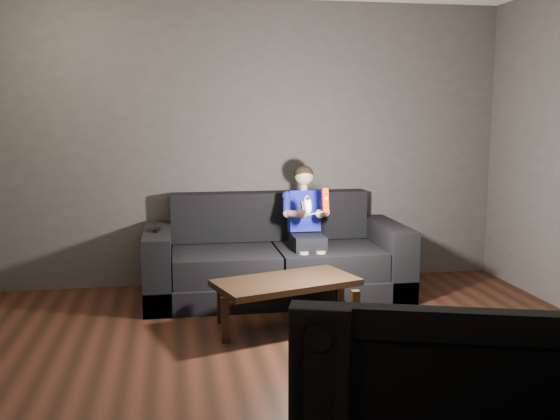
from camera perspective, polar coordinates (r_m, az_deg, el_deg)
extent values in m
plane|color=black|center=(3.90, 1.72, -16.03)|extent=(5.00, 5.00, 0.00)
cube|color=#3D3834|center=(6.02, -2.95, 6.04)|extent=(5.00, 0.04, 2.70)
cube|color=black|center=(5.71, -0.36, -6.82)|extent=(2.33, 1.01, 0.20)
cube|color=black|center=(5.50, -5.00, -5.06)|extent=(0.91, 0.71, 0.24)
cube|color=black|center=(5.65, 4.51, -4.69)|extent=(0.91, 0.71, 0.24)
cube|color=black|center=(5.96, -0.97, -0.51)|extent=(1.87, 0.23, 0.46)
cube|color=black|center=(5.59, -11.09, -5.03)|extent=(0.23, 1.01, 0.64)
cube|color=black|center=(5.91, 9.76, -4.23)|extent=(0.23, 1.01, 0.64)
cube|color=black|center=(5.54, 2.56, -2.94)|extent=(0.28, 0.35, 0.13)
cube|color=navy|center=(5.68, 2.18, -0.08)|extent=(0.28, 0.20, 0.39)
cube|color=gold|center=(5.59, 2.35, 0.36)|extent=(0.09, 0.09, 0.09)
cube|color=red|center=(5.59, 2.35, 0.35)|extent=(0.06, 0.06, 0.06)
cylinder|color=tan|center=(5.65, 2.19, 2.06)|extent=(0.07, 0.07, 0.06)
sphere|color=tan|center=(5.64, 2.20, 3.14)|extent=(0.17, 0.17, 0.17)
ellipsoid|color=black|center=(5.65, 2.18, 3.34)|extent=(0.18, 0.18, 0.15)
cylinder|color=navy|center=(5.58, 0.58, 0.48)|extent=(0.07, 0.21, 0.18)
cylinder|color=navy|center=(5.65, 4.02, 0.57)|extent=(0.07, 0.21, 0.18)
cylinder|color=tan|center=(5.45, 1.38, -0.16)|extent=(0.13, 0.22, 0.10)
cylinder|color=tan|center=(5.50, 3.95, -0.09)|extent=(0.13, 0.22, 0.10)
sphere|color=tan|center=(5.37, 2.10, -0.39)|extent=(0.08, 0.08, 0.08)
sphere|color=tan|center=(5.41, 3.65, -0.34)|extent=(0.08, 0.08, 0.08)
cylinder|color=tan|center=(5.40, 2.18, -5.49)|extent=(0.08, 0.08, 0.32)
cylinder|color=tan|center=(5.43, 3.73, -5.42)|extent=(0.08, 0.08, 0.32)
cube|color=#C62300|center=(5.19, 4.17, 0.90)|extent=(0.05, 0.07, 0.20)
cube|color=#7F1200|center=(5.16, 4.23, 1.49)|extent=(0.03, 0.01, 0.03)
cylinder|color=silver|center=(5.17, 4.23, 0.72)|extent=(0.02, 0.01, 0.02)
ellipsoid|color=silver|center=(5.17, 2.55, 0.47)|extent=(0.08, 0.11, 0.17)
cylinder|color=black|center=(5.12, 2.64, 1.09)|extent=(0.03, 0.01, 0.03)
cube|color=black|center=(5.47, -11.20, -1.77)|extent=(0.06, 0.15, 0.03)
cube|color=black|center=(5.51, -11.20, -1.52)|extent=(0.02, 0.02, 0.00)
cube|color=black|center=(4.78, 0.57, -6.65)|extent=(1.18, 0.83, 0.05)
cube|color=black|center=(4.57, -5.02, -9.96)|extent=(0.06, 0.06, 0.34)
cube|color=black|center=(4.74, 6.89, -9.29)|extent=(0.06, 0.06, 0.34)
cube|color=black|center=(4.99, -5.44, -8.36)|extent=(0.06, 0.06, 0.34)
cube|color=black|center=(5.14, 5.50, -7.83)|extent=(0.06, 0.06, 0.34)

